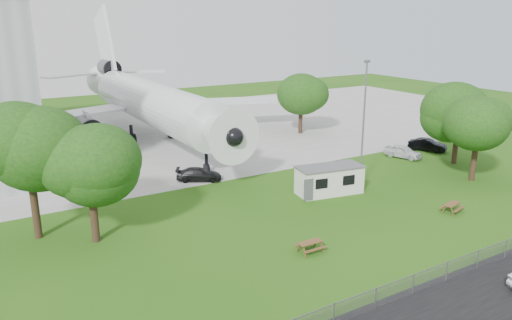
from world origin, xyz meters
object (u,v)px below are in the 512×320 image
airliner (148,100)px  picnic_west (310,252)px  site_cabin (329,180)px  picnic_east (451,212)px

airliner → picnic_west: bearing=-92.8°
airliner → site_cabin: 30.10m
picnic_west → site_cabin: bearing=45.0°
airliner → picnic_east: size_ratio=26.52×
airliner → site_cabin: bearing=-76.5°
airliner → picnic_west: airliner is taller
picnic_west → picnic_east: size_ratio=1.00×
site_cabin → picnic_east: (5.87, -9.02, -1.31)m
airliner → picnic_west: 38.19m
picnic_west → airliner: bearing=87.4°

